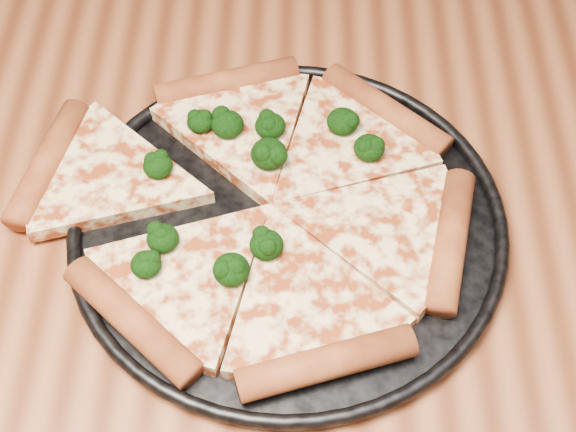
{
  "coord_description": "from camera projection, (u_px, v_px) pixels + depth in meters",
  "views": [
    {
      "loc": [
        0.12,
        -0.36,
        1.31
      ],
      "look_at": [
        0.11,
        0.04,
        0.77
      ],
      "focal_mm": 52.0,
      "sensor_mm": 36.0,
      "label": 1
    }
  ],
  "objects": [
    {
      "name": "broccoli_florets",
      "position": [
        250.0,
        175.0,
        0.69
      ],
      "size": [
        0.2,
        0.18,
        0.02
      ],
      "color": "black",
      "rests_on": "pizza"
    },
    {
      "name": "pizza_pan",
      "position": [
        288.0,
        222.0,
        0.68
      ],
      "size": [
        0.36,
        0.36,
        0.02
      ],
      "color": "black",
      "rests_on": "dining_table"
    },
    {
      "name": "pizza",
      "position": [
        261.0,
        204.0,
        0.68
      ],
      "size": [
        0.39,
        0.35,
        0.03
      ],
      "rotation": [
        0.0,
        0.0,
        0.31
      ],
      "color": "#FFD89C",
      "rests_on": "pizza_pan"
    },
    {
      "name": "dining_table",
      "position": [
        160.0,
        322.0,
        0.74
      ],
      "size": [
        1.2,
        0.9,
        0.75
      ],
      "color": "brown",
      "rests_on": "ground"
    }
  ]
}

